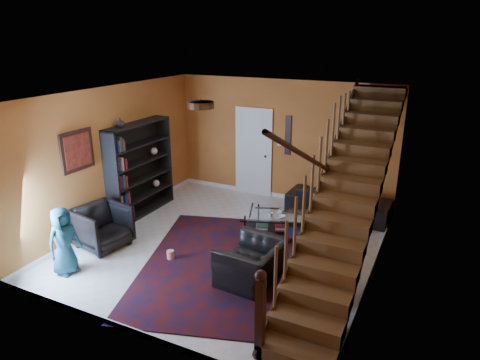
% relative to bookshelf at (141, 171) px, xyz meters
% --- Properties ---
extents(floor, '(5.50, 5.50, 0.00)m').
position_rel_bookshelf_xyz_m(floor, '(2.40, -0.60, -0.96)').
color(floor, beige).
rests_on(floor, ground).
extents(room, '(5.50, 5.50, 5.50)m').
position_rel_bookshelf_xyz_m(room, '(1.07, 0.73, -0.91)').
color(room, '#C4702B').
rests_on(room, ground).
extents(staircase, '(0.95, 5.02, 3.18)m').
position_rel_bookshelf_xyz_m(staircase, '(4.53, -0.60, 0.43)').
color(staircase, brown).
rests_on(staircase, floor).
extents(bookshelf, '(0.35, 1.80, 2.00)m').
position_rel_bookshelf_xyz_m(bookshelf, '(0.00, 0.00, 0.00)').
color(bookshelf, black).
rests_on(bookshelf, floor).
extents(door, '(0.82, 0.05, 2.05)m').
position_rel_bookshelf_xyz_m(door, '(1.70, 2.12, 0.06)').
color(door, silver).
rests_on(door, floor).
extents(framed_picture, '(0.04, 0.74, 0.74)m').
position_rel_bookshelf_xyz_m(framed_picture, '(-0.17, -1.50, 0.79)').
color(framed_picture, maroon).
rests_on(framed_picture, room).
extents(wall_hanging, '(0.14, 0.03, 0.90)m').
position_rel_bookshelf_xyz_m(wall_hanging, '(2.55, 2.13, 0.59)').
color(wall_hanging, black).
rests_on(wall_hanging, room).
extents(ceiling_fixture, '(0.40, 0.40, 0.10)m').
position_rel_bookshelf_xyz_m(ceiling_fixture, '(2.40, -1.40, 1.78)').
color(ceiling_fixture, '#3F2814').
rests_on(ceiling_fixture, room).
extents(rug, '(4.25, 4.56, 0.02)m').
position_rel_bookshelf_xyz_m(rug, '(2.97, -1.13, -0.96)').
color(rug, '#400D0B').
rests_on(rug, floor).
extents(sofa, '(2.18, 0.90, 0.63)m').
position_rel_bookshelf_xyz_m(sofa, '(3.90, 1.70, -0.65)').
color(sofa, black).
rests_on(sofa, floor).
extents(armchair_left, '(1.01, 0.99, 0.79)m').
position_rel_bookshelf_xyz_m(armchair_left, '(0.35, -1.62, -0.57)').
color(armchair_left, black).
rests_on(armchair_left, floor).
extents(armchair_right, '(0.97, 1.09, 0.67)m').
position_rel_bookshelf_xyz_m(armchair_right, '(3.31, -1.50, -0.63)').
color(armchair_right, black).
rests_on(armchair_right, floor).
extents(person_adult_a, '(0.53, 0.38, 1.38)m').
position_rel_bookshelf_xyz_m(person_adult_a, '(3.67, 1.75, -0.72)').
color(person_adult_a, black).
rests_on(person_adult_a, sofa).
extents(person_adult_b, '(0.59, 0.48, 1.16)m').
position_rel_bookshelf_xyz_m(person_adult_b, '(3.90, 1.75, -0.83)').
color(person_adult_b, black).
rests_on(person_adult_b, sofa).
extents(person_child, '(0.44, 0.61, 1.15)m').
position_rel_bookshelf_xyz_m(person_child, '(0.45, -2.58, -0.39)').
color(person_child, '#184B5B').
rests_on(person_child, armchair_left).
extents(coffee_table, '(1.39, 1.08, 0.47)m').
position_rel_bookshelf_xyz_m(coffee_table, '(3.14, 0.17, -0.69)').
color(coffee_table, black).
rests_on(coffee_table, floor).
extents(cup_a, '(0.15, 0.15, 0.09)m').
position_rel_bookshelf_xyz_m(cup_a, '(3.15, 0.24, -0.45)').
color(cup_a, '#999999').
rests_on(cup_a, coffee_table).
extents(cup_b, '(0.12, 0.12, 0.10)m').
position_rel_bookshelf_xyz_m(cup_b, '(3.03, -0.02, -0.45)').
color(cup_b, '#999999').
rests_on(cup_b, coffee_table).
extents(bowl, '(0.25, 0.25, 0.05)m').
position_rel_bookshelf_xyz_m(bowl, '(3.19, 0.03, -0.47)').
color(bowl, '#999999').
rests_on(bowl, coffee_table).
extents(vase, '(0.18, 0.18, 0.19)m').
position_rel_bookshelf_xyz_m(vase, '(-0.00, -0.50, 1.13)').
color(vase, '#999999').
rests_on(vase, bookshelf).
extents(popcorn_bucket, '(0.15, 0.15, 0.15)m').
position_rel_bookshelf_xyz_m(popcorn_bucket, '(1.75, -1.48, -0.87)').
color(popcorn_bucket, red).
rests_on(popcorn_bucket, rug).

